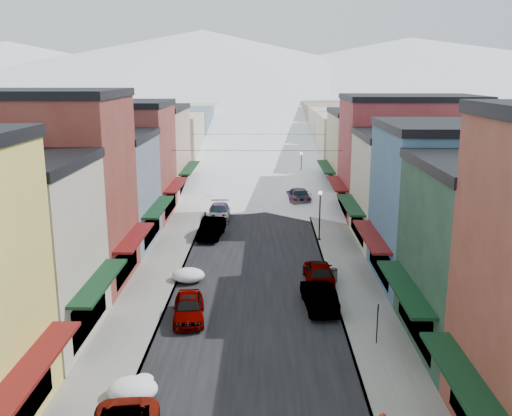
{
  "coord_description": "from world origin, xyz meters",
  "views": [
    {
      "loc": [
        0.71,
        -14.49,
        13.46
      ],
      "look_at": [
        0.0,
        32.22,
        2.37
      ],
      "focal_mm": 40.0,
      "sensor_mm": 36.0,
      "label": 1
    }
  ],
  "objects_px": {
    "car_green_sedan": "(319,296)",
    "streetlamp_near": "(320,209)",
    "car_silver_sedan": "(189,307)",
    "car_dark_hatch": "(211,228)",
    "trash_can": "(334,275)"
  },
  "relations": [
    {
      "from": "streetlamp_near",
      "to": "car_dark_hatch",
      "type": "bearing_deg",
      "value": 173.02
    },
    {
      "from": "car_silver_sedan",
      "to": "car_dark_hatch",
      "type": "xyz_separation_m",
      "value": [
        -0.23,
        16.4,
        0.08
      ]
    },
    {
      "from": "car_silver_sedan",
      "to": "streetlamp_near",
      "type": "distance_m",
      "value": 17.72
    },
    {
      "from": "trash_can",
      "to": "streetlamp_near",
      "type": "distance_m",
      "value": 9.88
    },
    {
      "from": "car_dark_hatch",
      "to": "trash_can",
      "type": "distance_m",
      "value": 14.0
    },
    {
      "from": "car_silver_sedan",
      "to": "car_green_sedan",
      "type": "bearing_deg",
      "value": 6.49
    },
    {
      "from": "car_dark_hatch",
      "to": "car_green_sedan",
      "type": "distance_m",
      "value": 16.58
    },
    {
      "from": "car_silver_sedan",
      "to": "car_green_sedan",
      "type": "relative_size",
      "value": 0.9
    },
    {
      "from": "car_silver_sedan",
      "to": "trash_can",
      "type": "xyz_separation_m",
      "value": [
        8.75,
        5.66,
        -0.12
      ]
    },
    {
      "from": "trash_can",
      "to": "streetlamp_near",
      "type": "relative_size",
      "value": 0.21
    },
    {
      "from": "car_dark_hatch",
      "to": "car_silver_sedan",
      "type": "bearing_deg",
      "value": -83.69
    },
    {
      "from": "car_dark_hatch",
      "to": "streetlamp_near",
      "type": "relative_size",
      "value": 1.18
    },
    {
      "from": "car_silver_sedan",
      "to": "car_dark_hatch",
      "type": "relative_size",
      "value": 0.87
    },
    {
      "from": "car_green_sedan",
      "to": "streetlamp_near",
      "type": "relative_size",
      "value": 1.14
    },
    {
      "from": "trash_can",
      "to": "streetlamp_near",
      "type": "bearing_deg",
      "value": 90.28
    }
  ]
}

